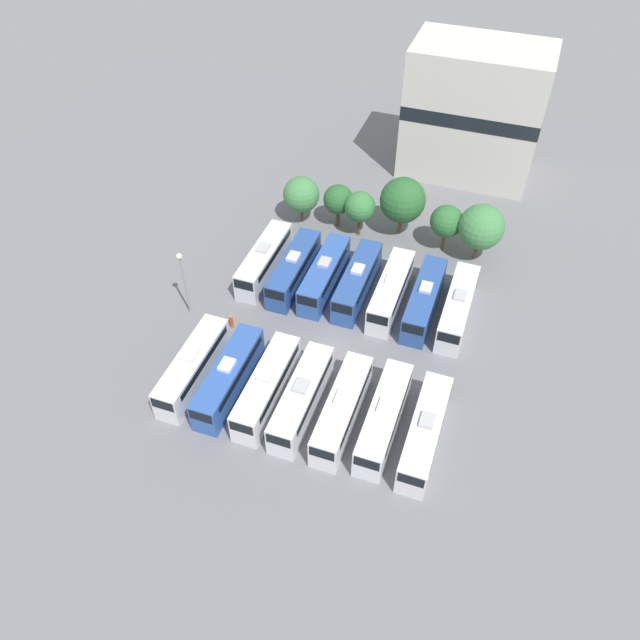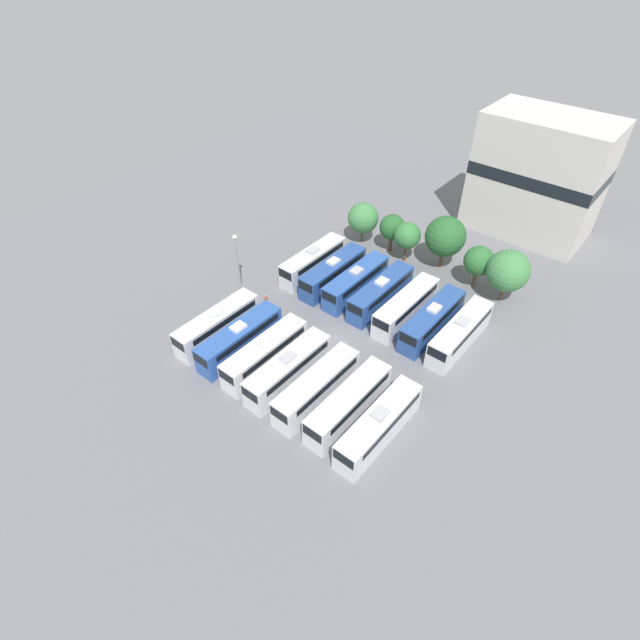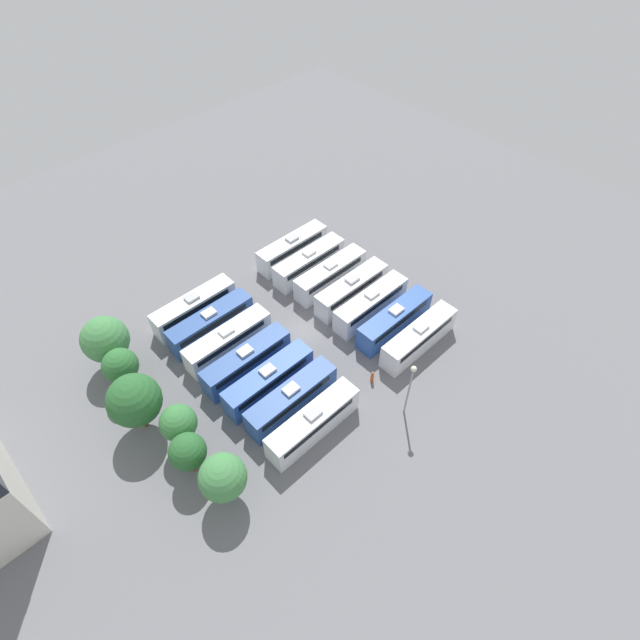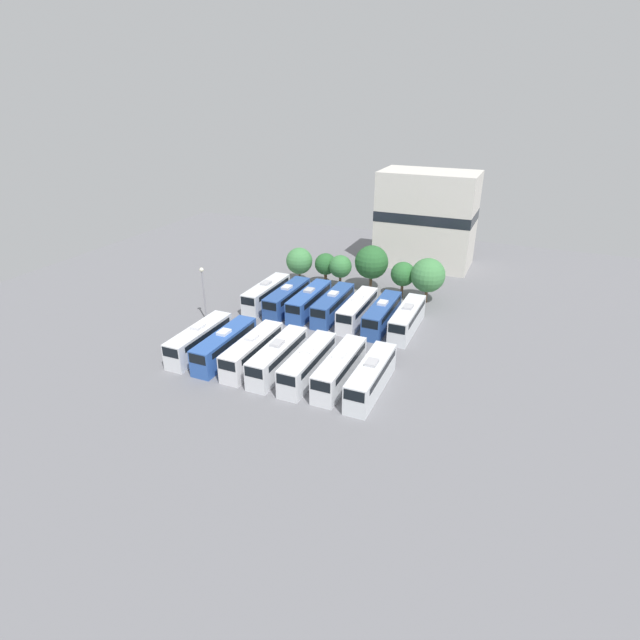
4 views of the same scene
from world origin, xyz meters
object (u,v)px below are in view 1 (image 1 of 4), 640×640
at_px(bus_5, 384,417).
at_px(bus_6, 425,432).
at_px(bus_8, 294,268).
at_px(tree_3, 403,200).
at_px(bus_9, 324,274).
at_px(tree_5, 481,227).
at_px(light_pole, 183,274).
at_px(depot_building, 474,111).
at_px(bus_4, 342,409).
at_px(tree_1, 338,200).
at_px(bus_0, 193,366).
at_px(bus_1, 229,376).
at_px(bus_13, 458,307).
at_px(bus_2, 267,386).
at_px(tree_4, 447,222).
at_px(bus_11, 391,290).
at_px(tree_0, 301,195).
at_px(worker_person, 232,321).
at_px(bus_12, 424,299).
at_px(tree_2, 360,207).
at_px(bus_10, 357,281).
at_px(bus_7, 264,259).

xyz_separation_m(bus_5, bus_6, (3.73, -0.29, 0.00)).
relative_size(bus_8, tree_3, 1.47).
relative_size(bus_9, tree_5, 1.55).
distance_m(light_pole, depot_building, 43.94).
height_order(bus_8, bus_9, same).
height_order(bus_4, tree_1, tree_1).
xyz_separation_m(bus_5, light_pole, (-23.30, 7.66, 3.55)).
relative_size(bus_0, bus_1, 1.00).
height_order(bus_0, bus_13, same).
relative_size(bus_2, bus_9, 1.00).
bearing_deg(bus_8, depot_building, 65.06).
bearing_deg(tree_1, bus_0, -100.36).
height_order(bus_6, tree_4, tree_4).
bearing_deg(bus_11, bus_0, -132.08).
relative_size(bus_13, tree_5, 1.55).
bearing_deg(bus_6, tree_0, 128.52).
height_order(bus_9, depot_building, depot_building).
bearing_deg(bus_8, worker_person, -111.53).
distance_m(bus_12, bus_13, 3.53).
bearing_deg(bus_4, bus_5, 5.41).
bearing_deg(tree_1, tree_0, -169.30).
distance_m(bus_4, tree_2, 27.91).
distance_m(bus_5, tree_5, 27.23).
bearing_deg(light_pole, tree_2, 55.83).
height_order(bus_9, tree_1, tree_1).
relative_size(light_pole, tree_3, 1.07).
bearing_deg(bus_11, tree_2, 122.67).
distance_m(bus_0, tree_0, 27.24).
bearing_deg(depot_building, bus_10, -102.52).
distance_m(bus_2, tree_5, 30.94).
bearing_deg(bus_1, bus_9, 77.74).
bearing_deg(bus_5, tree_0, 123.64).
distance_m(bus_0, bus_12, 24.68).
relative_size(tree_2, tree_4, 1.00).
distance_m(bus_2, bus_10, 17.02).
bearing_deg(bus_6, bus_5, 175.55).
bearing_deg(worker_person, bus_7, 91.00).
bearing_deg(bus_8, bus_2, -77.29).
bearing_deg(bus_6, tree_4, 98.20).
bearing_deg(bus_8, tree_5, 30.41).
relative_size(bus_0, tree_2, 1.88).
height_order(bus_4, bus_5, same).
relative_size(bus_6, tree_2, 1.88).
bearing_deg(bus_6, bus_0, -179.88).
bearing_deg(tree_5, tree_2, -179.23).
height_order(bus_9, bus_13, same).
xyz_separation_m(tree_2, tree_5, (14.11, 0.19, 0.46)).
xyz_separation_m(bus_8, bus_11, (11.03, 0.08, 0.00)).
relative_size(bus_0, bus_12, 1.00).
height_order(bus_6, tree_3, tree_3).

